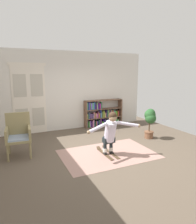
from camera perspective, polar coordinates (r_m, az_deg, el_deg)
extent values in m
plane|color=brown|center=(5.62, 0.50, -11.07)|extent=(7.20, 7.20, 0.00)
cube|color=silver|center=(7.67, -7.79, 5.95)|extent=(6.00, 0.10, 2.90)
cube|color=silver|center=(7.33, -20.97, 2.93)|extent=(0.55, 0.04, 2.35)
cube|color=#B9B3A3|center=(7.27, -21.24, 6.95)|extent=(0.41, 0.01, 0.76)
cube|color=#B9B3A3|center=(7.41, -20.65, -1.59)|extent=(0.41, 0.01, 0.64)
cube|color=silver|center=(7.39, -16.72, 3.25)|extent=(0.55, 0.04, 2.35)
cube|color=#B9B3A3|center=(7.32, -16.92, 7.24)|extent=(0.41, 0.01, 0.76)
cube|color=#B9B3A3|center=(7.46, -16.45, -1.24)|extent=(0.41, 0.01, 0.64)
cube|color=silver|center=(7.30, -19.44, 12.66)|extent=(1.22, 0.04, 0.10)
cube|color=#9F776C|center=(5.46, 2.82, -11.72)|extent=(2.44, 1.65, 0.01)
cube|color=brown|center=(7.77, -3.53, -0.75)|extent=(0.04, 0.30, 1.06)
cube|color=brown|center=(8.43, 6.21, 0.13)|extent=(0.04, 0.30, 1.06)
cube|color=brown|center=(8.19, 1.52, -3.87)|extent=(1.53, 0.30, 0.02)
cube|color=brown|center=(8.11, 1.53, -1.50)|extent=(1.53, 0.30, 0.02)
cube|color=brown|center=(8.04, 1.55, 0.92)|extent=(1.53, 0.30, 0.02)
cube|color=brown|center=(7.99, 1.56, 3.38)|extent=(1.53, 0.30, 0.02)
cube|color=#3B426A|center=(7.85, -3.19, -3.47)|extent=(0.04, 0.19, 0.26)
cube|color=#317815|center=(7.89, -2.99, -3.56)|extent=(0.04, 0.18, 0.22)
cube|color=#7EC373|center=(7.91, -2.62, -3.41)|extent=(0.05, 0.24, 0.25)
cube|color=purple|center=(7.92, -2.29, -3.34)|extent=(0.05, 0.15, 0.26)
cube|color=#452655|center=(7.94, -1.93, -3.36)|extent=(0.04, 0.21, 0.25)
cube|color=#CC75A3|center=(7.96, -1.51, -3.20)|extent=(0.07, 0.20, 0.28)
cube|color=#245242|center=(8.01, -1.10, -3.27)|extent=(0.07, 0.15, 0.24)
cube|color=#A3634F|center=(8.01, -0.59, -3.30)|extent=(0.04, 0.16, 0.22)
cube|color=#5039C9|center=(8.04, -0.29, -3.27)|extent=(0.03, 0.16, 0.22)
cube|color=#2B4E42|center=(8.05, 0.11, -3.08)|extent=(0.05, 0.23, 0.27)
cube|color=#672F71|center=(8.08, 0.61, -2.91)|extent=(0.06, 0.19, 0.30)
cube|color=#5AB136|center=(8.12, 1.06, -3.26)|extent=(0.06, 0.23, 0.18)
cube|color=navy|center=(8.16, 1.40, -2.88)|extent=(0.04, 0.15, 0.27)
cube|color=#6851C6|center=(8.18, 1.80, -2.94)|extent=(0.03, 0.17, 0.24)
cube|color=tan|center=(8.21, 2.08, -3.08)|extent=(0.04, 0.23, 0.19)
cube|color=teal|center=(8.21, 2.53, -3.07)|extent=(0.04, 0.20, 0.19)
cube|color=#4425A8|center=(8.27, 2.79, -2.95)|extent=(0.05, 0.20, 0.20)
cube|color=navy|center=(8.28, 3.21, -2.63)|extent=(0.05, 0.23, 0.29)
cube|color=#5E2D70|center=(8.31, 3.63, -2.65)|extent=(0.05, 0.22, 0.27)
cube|color=slate|center=(8.34, 4.10, -2.90)|extent=(0.04, 0.24, 0.18)
cube|color=#973746|center=(8.37, 4.42, -2.86)|extent=(0.05, 0.16, 0.18)
cube|color=#41693C|center=(8.38, 4.86, -2.54)|extent=(0.06, 0.18, 0.27)
cube|color=#43CD50|center=(8.45, 5.18, -2.68)|extent=(0.04, 0.17, 0.20)
cube|color=#B8C57F|center=(8.46, 5.60, -2.66)|extent=(0.03, 0.17, 0.20)
cube|color=#A1CB44|center=(7.82, -3.27, -1.22)|extent=(0.06, 0.21, 0.18)
cube|color=#40597B|center=(7.84, -2.77, -1.04)|extent=(0.05, 0.20, 0.22)
cube|color=#694885|center=(7.84, -2.18, -1.13)|extent=(0.05, 0.15, 0.20)
cube|color=#564374|center=(7.88, -1.68, -1.09)|extent=(0.06, 0.21, 0.19)
cube|color=#AB6D6F|center=(7.89, -1.24, -0.88)|extent=(0.04, 0.15, 0.24)
cube|color=tan|center=(7.94, -0.90, -0.95)|extent=(0.06, 0.22, 0.20)
cube|color=#D660BF|center=(7.96, -0.49, -0.97)|extent=(0.06, 0.15, 0.19)
cube|color=#893E56|center=(7.97, -0.13, -0.70)|extent=(0.05, 0.20, 0.26)
cube|color=olive|center=(7.98, 0.22, -0.92)|extent=(0.05, 0.18, 0.19)
cube|color=blue|center=(8.01, 0.51, -0.49)|extent=(0.04, 0.24, 0.30)
cube|color=#6FB191|center=(8.03, 0.81, -0.82)|extent=(0.05, 0.15, 0.20)
cube|color=#5E6E2D|center=(8.06, 1.06, -0.70)|extent=(0.03, 0.23, 0.22)
cube|color=#A9B83F|center=(8.08, 1.42, -0.49)|extent=(0.04, 0.19, 0.27)
cube|color=tan|center=(8.10, 1.94, -0.78)|extent=(0.04, 0.15, 0.18)
cube|color=#261350|center=(8.10, 2.22, -0.36)|extent=(0.03, 0.15, 0.30)
cube|color=#2C553F|center=(8.14, 2.43, -0.41)|extent=(0.05, 0.22, 0.27)
cube|color=olive|center=(8.17, 2.80, -0.29)|extent=(0.06, 0.17, 0.29)
cube|color=#44184F|center=(8.20, 3.26, -0.29)|extent=(0.05, 0.17, 0.28)
cube|color=#84A962|center=(8.23, 3.51, -0.27)|extent=(0.05, 0.20, 0.28)
cube|color=#AA5441|center=(8.23, 3.94, -0.31)|extent=(0.04, 0.21, 0.27)
cube|color=#244E4E|center=(8.28, 4.25, -0.22)|extent=(0.04, 0.22, 0.28)
cube|color=#7FCF80|center=(8.33, 4.60, -0.33)|extent=(0.05, 0.16, 0.23)
cube|color=#579D30|center=(8.33, 5.02, -0.41)|extent=(0.05, 0.17, 0.20)
cube|color=brown|center=(8.38, 5.32, -0.37)|extent=(0.03, 0.17, 0.20)
cube|color=#BD393C|center=(8.40, 5.58, -0.30)|extent=(0.04, 0.16, 0.21)
cube|color=#2F7C61|center=(7.71, -3.21, 1.62)|extent=(0.05, 0.21, 0.28)
cube|color=#3C3095|center=(7.74, -2.74, 1.71)|extent=(0.05, 0.21, 0.30)
cube|color=#325916|center=(7.76, -2.42, 1.67)|extent=(0.03, 0.20, 0.28)
cube|color=#6951D8|center=(7.79, -2.11, 1.65)|extent=(0.05, 0.17, 0.26)
cube|color=#66B699|center=(7.81, -1.67, 1.69)|extent=(0.05, 0.18, 0.27)
cube|color=#2F569A|center=(7.84, -1.18, 1.84)|extent=(0.04, 0.16, 0.30)
cube|color=#341457|center=(7.87, -0.78, 1.49)|extent=(0.05, 0.17, 0.19)
cube|color=#96BC78|center=(7.88, -0.39, 1.72)|extent=(0.04, 0.18, 0.25)
cube|color=navy|center=(7.92, -0.06, 1.65)|extent=(0.06, 0.20, 0.22)
cube|color=#C21F88|center=(7.93, 0.36, 1.68)|extent=(0.04, 0.20, 0.22)
cube|color=#32784B|center=(7.95, 0.78, 1.83)|extent=(0.04, 0.17, 0.26)
cylinder|color=#948559|center=(5.39, -24.15, -10.65)|extent=(0.05, 0.05, 0.42)
cylinder|color=#948559|center=(5.37, -18.53, -10.32)|extent=(0.05, 0.05, 0.42)
cylinder|color=#948559|center=(5.88, -23.83, -8.84)|extent=(0.05, 0.05, 0.42)
cylinder|color=#948559|center=(5.86, -18.71, -8.53)|extent=(0.05, 0.05, 0.42)
cube|color=#948559|center=(5.54, -21.48, -7.22)|extent=(0.64, 0.64, 0.06)
cube|color=#94A7C6|center=(5.53, -21.52, -6.73)|extent=(0.58, 0.58, 0.04)
cube|color=#948559|center=(5.71, -21.68, -3.06)|extent=(0.60, 0.11, 0.60)
cube|color=#948559|center=(5.51, -24.42, -5.71)|extent=(0.10, 0.56, 0.28)
cube|color=#948559|center=(5.49, -18.78, -5.36)|extent=(0.10, 0.56, 0.28)
cylinder|color=brown|center=(6.87, 14.17, -6.24)|extent=(0.28, 0.28, 0.23)
cylinder|color=brown|center=(6.84, 14.21, -5.48)|extent=(0.30, 0.30, 0.04)
cylinder|color=#4C3823|center=(6.79, 14.29, -3.86)|extent=(0.04, 0.04, 0.36)
sphere|color=#245025|center=(6.67, 14.49, -0.80)|extent=(0.35, 0.35, 0.35)
sphere|color=#245025|center=(6.66, 14.60, -0.41)|extent=(0.31, 0.31, 0.31)
sphere|color=#245025|center=(6.64, 14.65, -1.73)|extent=(0.35, 0.35, 0.35)
cube|color=#4B3825|center=(5.42, 1.96, -11.78)|extent=(0.09, 0.85, 0.01)
cube|color=#4B3825|center=(5.74, 0.17, -10.11)|extent=(0.09, 0.11, 0.06)
cube|color=black|center=(5.39, 2.06, -11.62)|extent=(0.08, 0.12, 0.04)
cube|color=#4B3825|center=(5.49, 3.67, -11.46)|extent=(0.09, 0.85, 0.01)
cube|color=#4B3825|center=(5.81, 1.80, -9.84)|extent=(0.09, 0.11, 0.06)
cube|color=black|center=(5.47, 3.78, -11.30)|extent=(0.08, 0.12, 0.04)
cylinder|color=white|center=(5.37, 1.97, -10.68)|extent=(0.11, 0.11, 0.10)
cylinder|color=#1C2528|center=(5.30, 1.98, -8.67)|extent=(0.09, 0.09, 0.30)
cylinder|color=#1C2528|center=(5.24, 2.17, -7.88)|extent=(0.11, 0.11, 0.22)
cylinder|color=white|center=(5.45, 3.69, -10.38)|extent=(0.11, 0.11, 0.10)
cylinder|color=#1C2528|center=(5.38, 3.72, -8.39)|extent=(0.09, 0.09, 0.30)
cylinder|color=#1C2528|center=(5.32, 3.92, -7.61)|extent=(0.11, 0.11, 0.22)
cube|color=#1C2528|center=(5.29, 3.05, -7.86)|extent=(0.30, 0.18, 0.14)
cylinder|color=silver|center=(5.15, 3.45, -5.46)|extent=(0.28, 0.41, 0.58)
sphere|color=#9E805F|center=(4.94, 4.21, -1.61)|extent=(0.20, 0.20, 0.20)
sphere|color=#382619|center=(4.94, 4.16, -1.14)|extent=(0.21, 0.21, 0.21)
cylinder|color=silver|center=(4.78, -0.07, -4.50)|extent=(0.58, 0.27, 0.18)
sphere|color=#9E805F|center=(4.61, -2.65, -5.75)|extent=(0.09, 0.09, 0.09)
cylinder|color=silver|center=(5.18, 8.44, -3.41)|extent=(0.58, 0.26, 0.18)
sphere|color=#9E805F|center=(5.27, 11.44, -3.83)|extent=(0.09, 0.09, 0.09)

